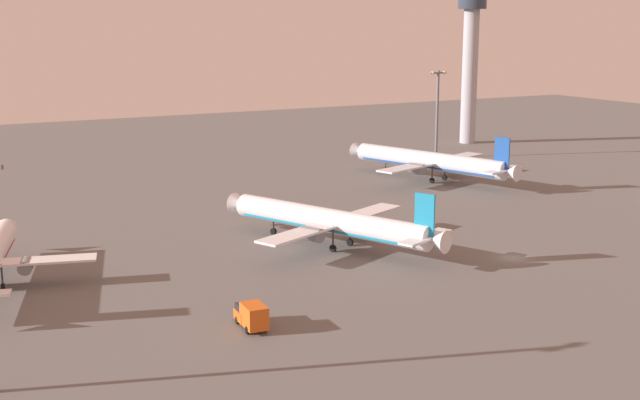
{
  "coord_description": "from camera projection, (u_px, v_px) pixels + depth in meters",
  "views": [
    {
      "loc": [
        -81.37,
        -90.75,
        34.3
      ],
      "look_at": [
        -14.62,
        33.15,
        4.0
      ],
      "focal_mm": 46.6,
      "sensor_mm": 36.0,
      "label": 1
    }
  ],
  "objects": [
    {
      "name": "catering_truck",
      "position": [
        252.0,
        315.0,
        94.54
      ],
      "size": [
        2.75,
        5.81,
        3.05
      ],
      "rotation": [
        0.0,
        0.0,
        6.21
      ],
      "color": "#D85919",
      "rests_on": "ground"
    },
    {
      "name": "airplane_far_stand",
      "position": [
        431.0,
        161.0,
        182.13
      ],
      "size": [
        33.56,
        42.67,
        11.24
      ],
      "rotation": [
        0.0,
        0.0,
        0.32
      ],
      "color": "silver",
      "rests_on": "ground"
    },
    {
      "name": "control_tower",
      "position": [
        471.0,
        50.0,
        234.54
      ],
      "size": [
        8.0,
        8.0,
        46.09
      ],
      "color": "#A8A8B2",
      "rests_on": "ground"
    },
    {
      "name": "airplane_near_gate",
      "position": [
        331.0,
        222.0,
        128.36
      ],
      "size": [
        30.91,
        39.14,
        10.58
      ],
      "rotation": [
        0.0,
        0.0,
        0.41
      ],
      "color": "white",
      "rests_on": "ground"
    },
    {
      "name": "ground_plane",
      "position": [
        513.0,
        258.0,
        123.05
      ],
      "size": [
        416.0,
        416.0,
        0.0
      ],
      "primitive_type": "plane",
      "color": "#605E5B"
    },
    {
      "name": "apron_light_central",
      "position": [
        437.0,
        108.0,
        210.82
      ],
      "size": [
        4.8,
        0.9,
        22.27
      ],
      "color": "slate",
      "rests_on": "ground"
    }
  ]
}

